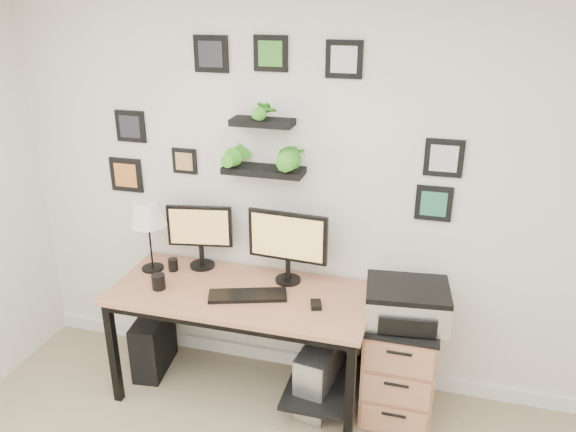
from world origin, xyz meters
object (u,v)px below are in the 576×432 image
(monitor_left, at_px, (200,232))
(printer, at_px, (407,303))
(desk, at_px, (248,306))
(pc_tower_black, at_px, (154,343))
(file_cabinet, at_px, (400,365))
(mug, at_px, (159,282))
(pc_tower_grey, at_px, (320,375))
(table_lamp, at_px, (148,215))
(monitor_right, at_px, (288,241))

(monitor_left, distance_m, printer, 1.39)
(desk, xyz_separation_m, pc_tower_black, (-0.71, 0.03, -0.42))
(pc_tower_black, relative_size, file_cabinet, 0.61)
(mug, distance_m, printer, 1.51)
(monitor_left, height_order, file_cabinet, monitor_left)
(pc_tower_black, xyz_separation_m, printer, (1.68, 0.02, 0.57))
(monitor_left, distance_m, file_cabinet, 1.52)
(desk, bearing_deg, pc_tower_black, 177.92)
(printer, bearing_deg, pc_tower_black, -179.37)
(file_cabinet, bearing_deg, monitor_left, 173.80)
(pc_tower_grey, height_order, printer, printer)
(monitor_left, height_order, printer, monitor_left)
(table_lamp, relative_size, pc_tower_black, 1.17)
(mug, xyz_separation_m, printer, (1.50, 0.18, -0.02))
(pc_tower_grey, relative_size, file_cabinet, 0.68)
(pc_tower_grey, bearing_deg, monitor_right, 144.30)
(table_lamp, distance_m, mug, 0.44)
(pc_tower_black, xyz_separation_m, file_cabinet, (1.67, 0.03, 0.13))
(table_lamp, xyz_separation_m, pc_tower_grey, (1.17, -0.11, -0.92))
(monitor_left, xyz_separation_m, pc_tower_black, (-0.32, -0.18, -0.80))
(table_lamp, xyz_separation_m, file_cabinet, (1.66, -0.03, -0.80))
(monitor_right, distance_m, table_lamp, 0.92)
(monitor_right, xyz_separation_m, mug, (-0.75, -0.30, -0.23))
(monitor_right, bearing_deg, table_lamp, -175.42)
(table_lamp, bearing_deg, printer, -1.54)
(pc_tower_black, height_order, file_cabinet, file_cabinet)
(desk, distance_m, printer, 0.98)
(pc_tower_black, relative_size, pc_tower_grey, 0.89)
(mug, bearing_deg, monitor_left, 68.01)
(printer, bearing_deg, table_lamp, 178.46)
(desk, bearing_deg, file_cabinet, 3.47)
(desk, distance_m, pc_tower_grey, 0.63)
(mug, height_order, file_cabinet, mug)
(table_lamp, xyz_separation_m, printer, (1.66, -0.04, -0.36))
(monitor_right, bearing_deg, mug, -158.03)
(file_cabinet, bearing_deg, mug, -172.47)
(monitor_left, height_order, pc_tower_grey, monitor_left)
(mug, bearing_deg, pc_tower_grey, 6.42)
(monitor_right, relative_size, printer, 0.99)
(desk, height_order, printer, printer)
(monitor_right, xyz_separation_m, printer, (0.75, -0.12, -0.25))
(mug, bearing_deg, printer, 6.97)
(monitor_right, height_order, pc_tower_black, monitor_right)
(file_cabinet, bearing_deg, pc_tower_grey, -170.18)
(pc_tower_black, bearing_deg, table_lamp, 68.64)
(table_lamp, bearing_deg, pc_tower_black, -104.46)
(table_lamp, bearing_deg, monitor_left, 20.93)
(mug, relative_size, pc_tower_black, 0.23)
(printer, bearing_deg, pc_tower_grey, -171.91)
(desk, height_order, table_lamp, table_lamp)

